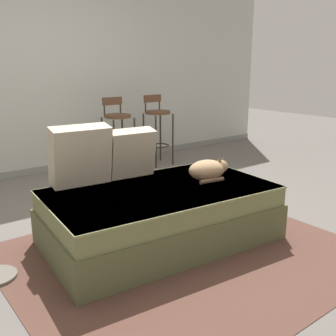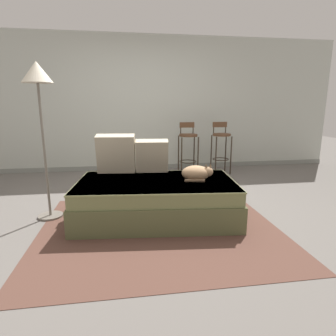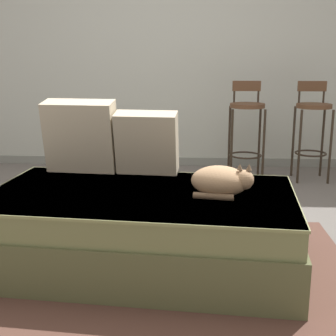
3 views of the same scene
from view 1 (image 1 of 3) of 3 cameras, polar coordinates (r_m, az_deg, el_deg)
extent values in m
plane|color=#66605B|center=(3.56, -4.91, -8.23)|extent=(16.00, 16.00, 0.00)
cube|color=#B7BCB2|center=(5.31, -18.90, 13.14)|extent=(8.00, 0.10, 2.60)
cube|color=gray|center=(5.43, -17.59, -0.16)|extent=(8.00, 0.02, 0.09)
cube|color=brown|center=(3.05, 2.41, -12.31)|extent=(2.49, 2.13, 0.01)
cube|color=brown|center=(3.20, -1.04, -8.14)|extent=(1.88, 1.19, 0.29)
cube|color=olive|center=(3.12, -1.06, -4.36)|extent=(1.83, 1.14, 0.16)
cube|color=#868C57|center=(3.10, -1.07, -3.11)|extent=(1.85, 1.16, 0.02)
cube|color=beige|center=(3.19, -12.59, 1.78)|extent=(0.49, 0.28, 0.49)
cube|color=beige|center=(3.37, -5.41, 2.20)|extent=(0.42, 0.26, 0.42)
ellipsoid|color=tan|center=(3.31, 5.64, -0.30)|extent=(0.35, 0.29, 0.17)
sphere|color=tan|center=(3.37, 7.76, 0.24)|extent=(0.11, 0.11, 0.11)
cone|color=brown|center=(3.33, 7.50, 1.39)|extent=(0.03, 0.03, 0.04)
cone|color=brown|center=(3.37, 8.11, 1.51)|extent=(0.03, 0.03, 0.04)
cylinder|color=brown|center=(3.23, 6.38, -1.81)|extent=(0.22, 0.07, 0.04)
cylinder|color=#2D2319|center=(5.00, -7.78, 2.85)|extent=(0.02, 0.02, 0.72)
cylinder|color=#2D2319|center=(5.16, -4.82, 3.31)|extent=(0.02, 0.02, 0.72)
cylinder|color=#2D2319|center=(5.27, -9.46, 3.40)|extent=(0.02, 0.02, 0.72)
cylinder|color=#2D2319|center=(5.41, -6.59, 3.82)|extent=(0.02, 0.02, 0.72)
torus|color=#2D2319|center=(5.23, -7.12, 2.09)|extent=(0.33, 0.33, 0.02)
cylinder|color=brown|center=(5.14, -7.30, 7.50)|extent=(0.34, 0.34, 0.04)
cylinder|color=#2D2319|center=(5.19, -9.22, 8.39)|extent=(0.02, 0.02, 0.20)
cylinder|color=#2D2319|center=(5.31, -6.92, 8.61)|extent=(0.02, 0.02, 0.20)
cube|color=brown|center=(5.24, -8.10, 9.60)|extent=(0.28, 0.03, 0.10)
cylinder|color=#2D2319|center=(5.35, -1.77, 3.78)|extent=(0.02, 0.02, 0.72)
cylinder|color=#2D2319|center=(5.53, 0.71, 4.15)|extent=(0.02, 0.02, 0.72)
cylinder|color=#2D2319|center=(5.59, -3.54, 4.24)|extent=(0.02, 0.02, 0.72)
cylinder|color=#2D2319|center=(5.76, -1.11, 4.59)|extent=(0.02, 0.02, 0.72)
torus|color=#2D2319|center=(5.57, -1.42, 3.29)|extent=(0.31, 0.31, 0.02)
cylinder|color=brown|center=(5.50, -1.45, 8.09)|extent=(0.34, 0.34, 0.04)
cylinder|color=#2D2319|center=(5.52, -3.28, 8.94)|extent=(0.02, 0.02, 0.20)
cylinder|color=#2D2319|center=(5.66, -1.25, 9.11)|extent=(0.02, 0.02, 0.20)
cube|color=brown|center=(5.58, -2.27, 10.06)|extent=(0.28, 0.03, 0.10)
camera|label=2|loc=(1.59, 77.37, -1.21)|focal=30.00mm
camera|label=3|loc=(2.06, 58.19, 2.69)|focal=50.00mm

